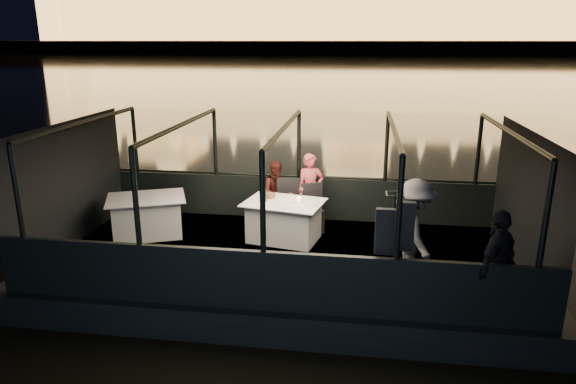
# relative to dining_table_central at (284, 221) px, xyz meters

# --- Properties ---
(river_water) EXTENTS (500.00, 500.00, 0.00)m
(river_water) POSITION_rel_dining_table_central_xyz_m (0.12, 79.31, -0.89)
(river_water) COLOR black
(river_water) RESTS_ON ground
(boat_hull) EXTENTS (8.60, 4.40, 1.00)m
(boat_hull) POSITION_rel_dining_table_central_xyz_m (0.12, -0.69, -0.89)
(boat_hull) COLOR black
(boat_hull) RESTS_ON river_water
(boat_deck) EXTENTS (8.00, 4.00, 0.04)m
(boat_deck) POSITION_rel_dining_table_central_xyz_m (0.12, -0.69, -0.41)
(boat_deck) COLOR black
(boat_deck) RESTS_ON boat_hull
(gunwale_port) EXTENTS (8.00, 0.08, 0.90)m
(gunwale_port) POSITION_rel_dining_table_central_xyz_m (0.12, 1.31, 0.06)
(gunwale_port) COLOR black
(gunwale_port) RESTS_ON boat_deck
(gunwale_starboard) EXTENTS (8.00, 0.08, 0.90)m
(gunwale_starboard) POSITION_rel_dining_table_central_xyz_m (0.12, -2.69, 0.06)
(gunwale_starboard) COLOR black
(gunwale_starboard) RESTS_ON boat_deck
(cabin_glass_port) EXTENTS (8.00, 0.02, 1.40)m
(cabin_glass_port) POSITION_rel_dining_table_central_xyz_m (0.12, 1.31, 1.21)
(cabin_glass_port) COLOR #99B2B2
(cabin_glass_port) RESTS_ON gunwale_port
(cabin_glass_starboard) EXTENTS (8.00, 0.02, 1.40)m
(cabin_glass_starboard) POSITION_rel_dining_table_central_xyz_m (0.12, -2.69, 1.21)
(cabin_glass_starboard) COLOR #99B2B2
(cabin_glass_starboard) RESTS_ON gunwale_starboard
(cabin_roof_glass) EXTENTS (8.00, 4.00, 0.02)m
(cabin_roof_glass) POSITION_rel_dining_table_central_xyz_m (0.12, -0.69, 1.91)
(cabin_roof_glass) COLOR #99B2B2
(cabin_roof_glass) RESTS_ON boat_deck
(end_wall_fore) EXTENTS (0.02, 4.00, 2.30)m
(end_wall_fore) POSITION_rel_dining_table_central_xyz_m (-3.88, -0.69, 0.76)
(end_wall_fore) COLOR black
(end_wall_fore) RESTS_ON boat_deck
(end_wall_aft) EXTENTS (0.02, 4.00, 2.30)m
(end_wall_aft) POSITION_rel_dining_table_central_xyz_m (4.12, -0.69, 0.76)
(end_wall_aft) COLOR black
(end_wall_aft) RESTS_ON boat_deck
(canopy_ribs) EXTENTS (8.00, 4.00, 2.30)m
(canopy_ribs) POSITION_rel_dining_table_central_xyz_m (0.12, -0.69, 0.76)
(canopy_ribs) COLOR black
(canopy_ribs) RESTS_ON boat_deck
(embankment) EXTENTS (400.00, 140.00, 6.00)m
(embankment) POSITION_rel_dining_table_central_xyz_m (0.12, 209.31, 0.11)
(embankment) COLOR #423D33
(embankment) RESTS_ON ground
(dining_table_central) EXTENTS (1.63, 1.32, 0.77)m
(dining_table_central) POSITION_rel_dining_table_central_xyz_m (0.00, 0.00, 0.00)
(dining_table_central) COLOR beige
(dining_table_central) RESTS_ON boat_deck
(dining_table_aft) EXTENTS (1.76, 1.54, 0.78)m
(dining_table_aft) POSITION_rel_dining_table_central_xyz_m (-2.69, -0.12, 0.00)
(dining_table_aft) COLOR white
(dining_table_aft) RESTS_ON boat_deck
(chair_port_left) EXTENTS (0.51, 0.51, 1.00)m
(chair_port_left) POSITION_rel_dining_table_central_xyz_m (-0.03, 0.61, 0.06)
(chair_port_left) COLOR black
(chair_port_left) RESTS_ON boat_deck
(chair_port_right) EXTENTS (0.59, 0.59, 0.95)m
(chair_port_right) POSITION_rel_dining_table_central_xyz_m (0.46, 0.52, 0.06)
(chair_port_right) COLOR black
(chair_port_right) RESTS_ON boat_deck
(coat_stand) EXTENTS (0.57, 0.51, 1.72)m
(coat_stand) POSITION_rel_dining_table_central_xyz_m (1.89, -2.25, 0.51)
(coat_stand) COLOR black
(coat_stand) RESTS_ON boat_deck
(person_woman_coral) EXTENTS (0.63, 0.52, 1.50)m
(person_woman_coral) POSITION_rel_dining_table_central_xyz_m (0.41, 0.92, 0.36)
(person_woman_coral) COLOR #E3525A
(person_woman_coral) RESTS_ON boat_deck
(person_man_maroon) EXTENTS (0.73, 0.62, 1.32)m
(person_man_maroon) POSITION_rel_dining_table_central_xyz_m (-0.28, 0.93, 0.36)
(person_man_maroon) COLOR #401612
(person_man_maroon) RESTS_ON boat_deck
(passenger_stripe) EXTENTS (0.87, 1.22, 1.70)m
(passenger_stripe) POSITION_rel_dining_table_central_xyz_m (2.27, -1.54, 0.47)
(passenger_stripe) COLOR silver
(passenger_stripe) RESTS_ON boat_deck
(passenger_dark) EXTENTS (0.88, 0.97, 1.57)m
(passenger_dark) POSITION_rel_dining_table_central_xyz_m (3.28, -2.41, 0.47)
(passenger_dark) COLOR black
(passenger_dark) RESTS_ON boat_deck
(wine_bottle) EXTENTS (0.07, 0.07, 0.27)m
(wine_bottle) POSITION_rel_dining_table_central_xyz_m (-0.36, -0.01, 0.53)
(wine_bottle) COLOR #13341C
(wine_bottle) RESTS_ON dining_table_central
(bread_basket) EXTENTS (0.28, 0.28, 0.09)m
(bread_basket) POSITION_rel_dining_table_central_xyz_m (-0.32, 0.24, 0.42)
(bread_basket) COLOR brown
(bread_basket) RESTS_ON dining_table_central
(amber_candle) EXTENTS (0.07, 0.07, 0.09)m
(amber_candle) POSITION_rel_dining_table_central_xyz_m (0.27, 0.06, 0.42)
(amber_candle) COLOR orange
(amber_candle) RESTS_ON dining_table_central
(plate_near) EXTENTS (0.25, 0.25, 0.01)m
(plate_near) POSITION_rel_dining_table_central_xyz_m (0.52, -0.09, 0.39)
(plate_near) COLOR white
(plate_near) RESTS_ON dining_table_central
(plate_far) EXTENTS (0.28, 0.28, 0.02)m
(plate_far) POSITION_rel_dining_table_central_xyz_m (-0.13, 0.24, 0.39)
(plate_far) COLOR white
(plate_far) RESTS_ON dining_table_central
(wine_glass_white) EXTENTS (0.08, 0.08, 0.19)m
(wine_glass_white) POSITION_rel_dining_table_central_xyz_m (-0.40, -0.00, 0.48)
(wine_glass_white) COLOR white
(wine_glass_white) RESTS_ON dining_table_central
(wine_glass_red) EXTENTS (0.08, 0.08, 0.20)m
(wine_glass_red) POSITION_rel_dining_table_central_xyz_m (0.31, 0.28, 0.48)
(wine_glass_red) COLOR silver
(wine_glass_red) RESTS_ON dining_table_central
(wine_glass_empty) EXTENTS (0.07, 0.07, 0.18)m
(wine_glass_empty) POSITION_rel_dining_table_central_xyz_m (0.14, -0.03, 0.48)
(wine_glass_empty) COLOR white
(wine_glass_empty) RESTS_ON dining_table_central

